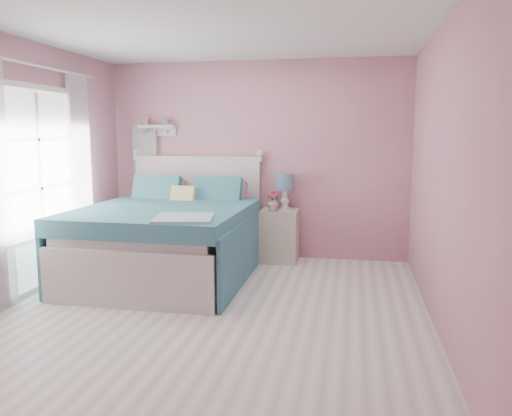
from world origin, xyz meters
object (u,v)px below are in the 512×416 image
(table_lamp, at_px, (285,184))
(vase, at_px, (273,203))
(bed, at_px, (169,239))
(nightstand, at_px, (279,235))
(teacup, at_px, (273,208))

(table_lamp, bearing_deg, vase, -167.16)
(table_lamp, height_order, vase, table_lamp)
(bed, relative_size, vase, 15.03)
(nightstand, distance_m, vase, 0.43)
(bed, distance_m, nightstand, 1.48)
(bed, height_order, vase, bed)
(table_lamp, xyz_separation_m, vase, (-0.15, -0.03, -0.24))
(nightstand, bearing_deg, teacup, -111.16)
(table_lamp, bearing_deg, nightstand, -129.27)
(nightstand, bearing_deg, vase, 159.72)
(bed, bearing_deg, teacup, 35.45)
(vase, bearing_deg, bed, -138.57)
(nightstand, height_order, teacup, teacup)
(teacup, bearing_deg, table_lamp, 62.51)
(vase, bearing_deg, table_lamp, 12.84)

